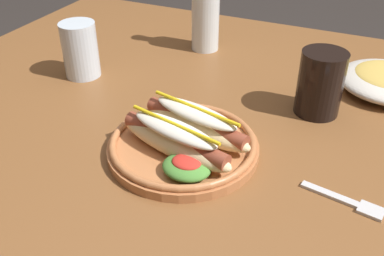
% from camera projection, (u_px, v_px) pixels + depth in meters
% --- Properties ---
extents(dining_table, '(1.32, 0.97, 0.74)m').
position_uv_depth(dining_table, '(219.00, 142.00, 0.91)').
color(dining_table, brown).
rests_on(dining_table, ground_plane).
extents(hot_dog_plate, '(0.25, 0.25, 0.08)m').
position_uv_depth(hot_dog_plate, '(185.00, 140.00, 0.71)').
color(hot_dog_plate, '#B77042').
rests_on(hot_dog_plate, dining_table).
extents(fork, '(0.12, 0.04, 0.00)m').
position_uv_depth(fork, '(349.00, 202.00, 0.63)').
color(fork, silver).
rests_on(fork, dining_table).
extents(soda_cup, '(0.08, 0.08, 0.12)m').
position_uv_depth(soda_cup, '(320.00, 83.00, 0.80)').
color(soda_cup, black).
rests_on(soda_cup, dining_table).
extents(water_cup, '(0.08, 0.08, 0.12)m').
position_uv_depth(water_cup, '(80.00, 50.00, 0.94)').
color(water_cup, silver).
rests_on(water_cup, dining_table).
extents(glass_bottle, '(0.07, 0.07, 0.22)m').
position_uv_depth(glass_bottle, '(205.00, 16.00, 1.04)').
color(glass_bottle, silver).
rests_on(glass_bottle, dining_table).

